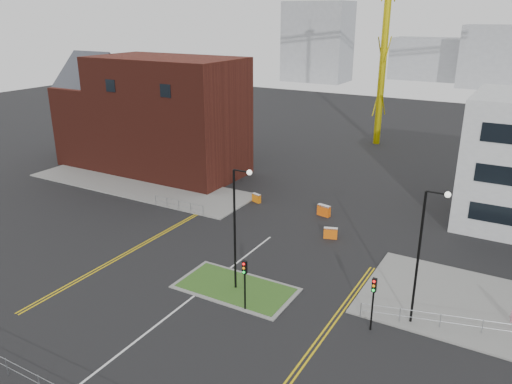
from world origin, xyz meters
TOP-DOWN VIEW (x-y plane):
  - ground at (0.00, 0.00)m, footprint 200.00×200.00m
  - pavement_left at (-20.00, 22.00)m, footprint 28.00×8.00m
  - island_kerb at (2.00, 8.00)m, footprint 8.60×4.60m
  - grass_island at (2.00, 8.00)m, footprint 8.00×4.00m
  - brick_building at (-22.97, 28.00)m, footprint 24.20×10.07m
  - streetlamp_island at (2.22, 8.00)m, footprint 1.46×0.36m
  - streetlamp_right_near at (14.22, 10.00)m, footprint 1.46×0.36m
  - traffic_light_island at (4.00, 5.98)m, footprint 0.28×0.33m
  - traffic_light_right at (12.00, 7.98)m, footprint 0.28×0.33m
  - railing_left at (-11.00, 18.00)m, footprint 6.05×0.05m
  - centre_line at (0.00, 2.00)m, footprint 0.15×30.00m
  - yellow_left_a at (-9.00, 10.00)m, footprint 0.12×24.00m
  - yellow_left_b at (-8.70, 10.00)m, footprint 0.12×24.00m
  - yellow_right_a at (9.50, 6.00)m, footprint 0.12×20.00m
  - yellow_right_b at (9.80, 6.00)m, footprint 0.12×20.00m
  - skyline_a at (-40.00, 120.00)m, footprint 18.00×12.00m
  - skyline_b at (10.00, 130.00)m, footprint 24.00×12.00m
  - skyline_d at (-8.00, 140.00)m, footprint 30.00×12.00m
  - barrier_left at (-5.41, 24.00)m, footprint 1.13×0.69m
  - barrier_mid at (2.20, 24.00)m, footprint 1.39×0.71m
  - barrier_right at (4.73, 19.43)m, footprint 1.26×0.75m

SIDE VIEW (x-z plane):
  - ground at x=0.00m, z-range 0.00..0.00m
  - centre_line at x=0.00m, z-range 0.00..0.01m
  - yellow_left_a at x=-9.00m, z-range 0.00..0.01m
  - yellow_left_b at x=-8.70m, z-range 0.00..0.01m
  - yellow_right_a at x=9.50m, z-range 0.00..0.01m
  - yellow_right_b at x=9.80m, z-range 0.00..0.01m
  - island_kerb at x=2.00m, z-range 0.00..0.08m
  - pavement_left at x=-20.00m, z-range 0.00..0.12m
  - grass_island at x=2.00m, z-range 0.00..0.12m
  - barrier_left at x=-5.41m, z-range 0.04..0.94m
  - barrier_right at x=4.73m, z-range 0.04..1.05m
  - barrier_mid at x=2.20m, z-range 0.05..1.16m
  - railing_left at x=-11.00m, z-range 0.19..1.29m
  - traffic_light_island at x=4.00m, z-range 0.74..4.39m
  - traffic_light_right at x=12.00m, z-range 0.74..4.39m
  - streetlamp_island at x=2.22m, z-range 0.82..10.00m
  - streetlamp_right_near at x=14.22m, z-range 0.82..10.00m
  - skyline_d at x=-8.00m, z-range 0.00..12.00m
  - brick_building at x=-22.97m, z-range -0.27..13.97m
  - skyline_b at x=10.00m, z-range 0.00..16.00m
  - skyline_a at x=-40.00m, z-range 0.00..22.00m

